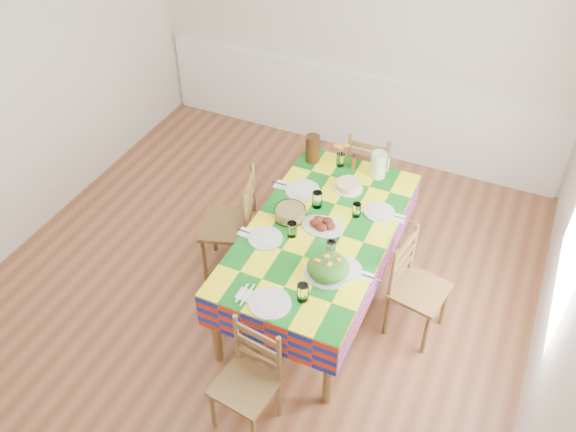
# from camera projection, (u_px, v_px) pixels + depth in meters

# --- Properties ---
(room) EXTENTS (4.58, 5.08, 2.78)m
(room) POSITION_uv_depth(u_px,v_px,m) (243.00, 171.00, 4.32)
(room) COLOR brown
(room) RESTS_ON ground
(wainscot) EXTENTS (4.41, 0.06, 0.92)m
(wainscot) POSITION_uv_depth(u_px,v_px,m) (354.00, 109.00, 6.59)
(wainscot) COLOR white
(wainscot) RESTS_ON room
(dining_table) EXTENTS (1.07, 1.99, 0.77)m
(dining_table) POSITION_uv_depth(u_px,v_px,m) (320.00, 237.00, 4.77)
(dining_table) COLOR brown
(dining_table) RESTS_ON room
(setting_near_head) EXTENTS (0.47, 0.32, 0.14)m
(setting_near_head) POSITION_uv_depth(u_px,v_px,m) (281.00, 299.00, 4.14)
(setting_near_head) COLOR silver
(setting_near_head) RESTS_ON dining_table
(setting_left_near) EXTENTS (0.48, 0.29, 0.13)m
(setting_left_near) POSITION_uv_depth(u_px,v_px,m) (274.00, 235.00, 4.62)
(setting_left_near) COLOR silver
(setting_left_near) RESTS_ON dining_table
(setting_left_far) EXTENTS (0.53, 0.32, 0.14)m
(setting_left_far) POSITION_uv_depth(u_px,v_px,m) (307.00, 193.00, 5.00)
(setting_left_far) COLOR silver
(setting_left_far) RESTS_ON dining_table
(setting_right_near) EXTENTS (0.47, 0.27, 0.12)m
(setting_right_near) POSITION_uv_depth(u_px,v_px,m) (341.00, 262.00, 4.41)
(setting_right_near) COLOR silver
(setting_right_near) RESTS_ON dining_table
(setting_right_far) EXTENTS (0.47, 0.27, 0.12)m
(setting_right_far) POSITION_uv_depth(u_px,v_px,m) (372.00, 211.00, 4.83)
(setting_right_far) COLOR silver
(setting_right_far) RESTS_ON dining_table
(meat_platter) EXTENTS (0.34, 0.25, 0.07)m
(meat_platter) POSITION_uv_depth(u_px,v_px,m) (323.00, 225.00, 4.71)
(meat_platter) COLOR silver
(meat_platter) RESTS_ON dining_table
(salad_platter) EXTENTS (0.34, 0.34, 0.14)m
(salad_platter) POSITION_uv_depth(u_px,v_px,m) (328.00, 268.00, 4.33)
(salad_platter) COLOR silver
(salad_platter) RESTS_ON dining_table
(pasta_bowl) EXTENTS (0.25, 0.25, 0.09)m
(pasta_bowl) POSITION_uv_depth(u_px,v_px,m) (290.00, 213.00, 4.79)
(pasta_bowl) COLOR white
(pasta_bowl) RESTS_ON dining_table
(cake) EXTENTS (0.24, 0.24, 0.07)m
(cake) POSITION_uv_depth(u_px,v_px,m) (349.00, 186.00, 5.07)
(cake) COLOR silver
(cake) RESTS_ON dining_table
(serving_utensils) EXTENTS (0.13, 0.28, 0.01)m
(serving_utensils) POSITION_uv_depth(u_px,v_px,m) (333.00, 240.00, 4.61)
(serving_utensils) COLOR black
(serving_utensils) RESTS_ON dining_table
(flower_vase) EXTENTS (0.14, 0.12, 0.23)m
(flower_vase) POSITION_uv_depth(u_px,v_px,m) (341.00, 156.00, 5.28)
(flower_vase) COLOR white
(flower_vase) RESTS_ON dining_table
(hot_sauce) EXTENTS (0.03, 0.03, 0.14)m
(hot_sauce) POSITION_uv_depth(u_px,v_px,m) (354.00, 161.00, 5.26)
(hot_sauce) COLOR #B02F0E
(hot_sauce) RESTS_ON dining_table
(green_pitcher) EXTENTS (0.13, 0.13, 0.23)m
(green_pitcher) POSITION_uv_depth(u_px,v_px,m) (379.00, 165.00, 5.15)
(green_pitcher) COLOR #B5D898
(green_pitcher) RESTS_ON dining_table
(tea_pitcher) EXTENTS (0.13, 0.13, 0.25)m
(tea_pitcher) POSITION_uv_depth(u_px,v_px,m) (313.00, 149.00, 5.31)
(tea_pitcher) COLOR black
(tea_pitcher) RESTS_ON dining_table
(name_card) EXTENTS (0.08, 0.02, 0.02)m
(name_card) POSITION_uv_depth(u_px,v_px,m) (269.00, 316.00, 4.05)
(name_card) COLOR silver
(name_card) RESTS_ON dining_table
(chair_near) EXTENTS (0.43, 0.42, 0.88)m
(chair_near) POSITION_uv_depth(u_px,v_px,m) (248.00, 382.00, 4.08)
(chair_near) COLOR brown
(chair_near) RESTS_ON room
(chair_far) EXTENTS (0.43, 0.41, 0.93)m
(chair_far) POSITION_uv_depth(u_px,v_px,m) (369.00, 173.00, 5.78)
(chair_far) COLOR brown
(chair_far) RESTS_ON room
(chair_left) EXTENTS (0.55, 0.57, 1.03)m
(chair_left) POSITION_uv_depth(u_px,v_px,m) (233.00, 225.00, 5.15)
(chair_left) COLOR brown
(chair_left) RESTS_ON room
(chair_right) EXTENTS (0.45, 0.47, 0.92)m
(chair_right) POSITION_uv_depth(u_px,v_px,m) (415.00, 288.00, 4.68)
(chair_right) COLOR brown
(chair_right) RESTS_ON room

